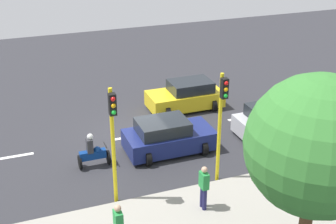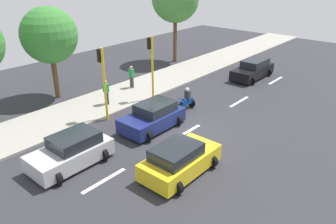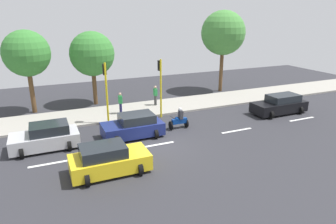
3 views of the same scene
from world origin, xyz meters
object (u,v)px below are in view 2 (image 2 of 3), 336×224
Objects in this scene: traffic_light_midblock at (151,60)px; pedestrian_by_tree at (106,91)px; car_yellow_cab at (180,160)px; car_dark_blue at (153,117)px; car_silver at (71,151)px; car_black at (253,70)px; pedestrian_near_signal at (131,76)px; street_tree_north at (49,35)px; traffic_light_corner at (103,74)px; motorcycle at (186,101)px.

pedestrian_by_tree is at bearing 60.00° from traffic_light_midblock.
car_yellow_cab is 0.87× the size of traffic_light_midblock.
car_silver is at bearing 86.52° from car_dark_blue.
car_black is 9.87m from traffic_light_midblock.
street_tree_north reaches higher than pedestrian_near_signal.
traffic_light_corner reaches higher than car_black.
traffic_light_corner is 0.71× the size of street_tree_north.
traffic_light_corner is at bearing 119.43° from pedestrian_near_signal.
traffic_light_midblock is at bearing 71.77° from car_black.
traffic_light_midblock reaches higher than car_silver.
car_yellow_cab is at bearing -147.66° from car_silver.
car_black is 8.90m from motorcycle.
car_yellow_cab is 9.29m from traffic_light_midblock.
street_tree_north is (2.85, 4.61, 3.36)m from pedestrian_near_signal.
pedestrian_near_signal is (5.66, -3.73, 0.35)m from car_dark_blue.
car_black is at bearing -102.78° from traffic_light_corner.
car_silver is at bearing 32.34° from car_yellow_cab.
traffic_light_midblock is 0.71× the size of street_tree_north.
pedestrian_near_signal is at bearing -60.57° from traffic_light_corner.
pedestrian_by_tree reaches higher than motorcycle.
traffic_light_corner is (2.99, 1.01, 2.22)m from car_dark_blue.
traffic_light_corner is 1.00× the size of traffic_light_midblock.
car_dark_blue is at bearing -93.48° from car_silver.
car_black is 1.16× the size of car_dark_blue.
motorcycle is 0.24× the size of street_tree_north.
pedestrian_by_tree is at bearing -162.34° from street_tree_north.
car_silver is 0.61× the size of street_tree_north.
motorcycle is at bearing -54.80° from car_yellow_cab.
street_tree_north reaches higher than pedestrian_by_tree.
motorcycle is (0.14, -3.36, -0.07)m from car_dark_blue.
traffic_light_midblock is (-1.59, -2.75, 1.87)m from pedestrian_by_tree.
traffic_light_midblock is (3.01, 9.13, 2.22)m from car_black.
car_yellow_cab is 11.55m from pedestrian_near_signal.
traffic_light_midblock reaches higher than car_yellow_cab.
traffic_light_midblock is (2.85, 0.24, 2.29)m from motorcycle.
pedestrian_by_tree is 0.27× the size of street_tree_north.
motorcycle reaches higher than car_yellow_cab.
motorcycle is at bearing -123.13° from traffic_light_corner.
motorcycle is (4.17, -5.91, -0.07)m from car_yellow_cab.
traffic_light_corner is at bearing 18.63° from car_dark_blue.
car_silver is 0.86× the size of traffic_light_midblock.
pedestrian_near_signal is 5.75m from traffic_light_corner.
pedestrian_by_tree is 0.38× the size of traffic_light_midblock.
car_yellow_cab is 4.77m from car_dark_blue.
motorcycle is 0.91× the size of pedestrian_by_tree.
motorcycle reaches higher than car_dark_blue.
car_black and car_dark_blue have the same top height.
car_silver is 8.67m from motorcycle.
pedestrian_near_signal and pedestrian_by_tree have the same top height.
traffic_light_midblock is (2.67, -8.42, 2.22)m from car_silver.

